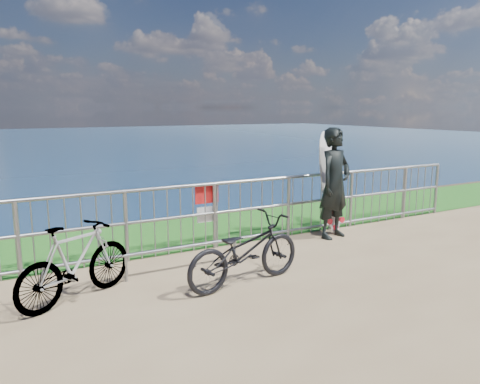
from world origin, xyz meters
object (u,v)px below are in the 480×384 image
surfer (335,183)px  bicycle_far (76,262)px  bicycle_near (245,251)px  surfboard (330,186)px

surfer → bicycle_far: size_ratio=1.22×
surfer → bicycle_far: bearing=174.2°
surfer → bicycle_far: 4.72m
surfer → bicycle_near: surfer is taller
bicycle_far → bicycle_near: bearing=-131.1°
surfboard → bicycle_far: bearing=-167.9°
surfboard → bicycle_near: 3.15m
bicycle_near → bicycle_far: size_ratio=1.09×
surfboard → bicycle_near: size_ratio=1.08×
surfer → bicycle_far: surfer is taller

